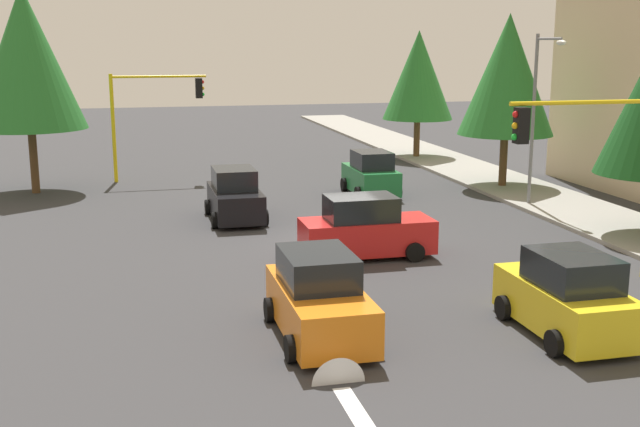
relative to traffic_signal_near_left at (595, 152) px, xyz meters
The scene contains 14 objects.
ground_plane 9.02m from the traffic_signal_near_left, 136.85° to the right, with size 120.00×120.00×0.00m, color #353538.
sidewalk_kerb 12.57m from the traffic_signal_near_left, 156.09° to the left, with size 80.00×4.00×0.15m, color gray.
lane_arrow_near 10.89m from the traffic_signal_near_left, 57.41° to the right, with size 2.40×1.10×1.10m.
traffic_signal_near_left is the anchor object (origin of this frame).
traffic_signal_far_right 22.94m from the traffic_signal_near_left, 150.65° to the right, with size 0.36×4.59×5.20m.
street_lamp_curbside 10.27m from the traffic_signal_near_left, 159.59° to the left, with size 2.15×0.28×7.00m.
tree_opposite_side 24.61m from the traffic_signal_near_left, 137.28° to the right, with size 4.96×4.96×9.09m.
tree_roadside_mid 14.74m from the traffic_signal_near_left, 162.64° to the left, with size 4.35×4.35×7.95m.
tree_roadside_far 24.34m from the traffic_signal_near_left, behind, with size 4.03×4.03×7.35m.
car_red 7.24m from the traffic_signal_near_left, 126.89° to the right, with size 2.01×4.14×1.98m.
car_orange 9.15m from the traffic_signal_near_left, 74.32° to the right, with size 4.15×2.09×1.98m.
car_green 14.36m from the traffic_signal_near_left, behind, with size 3.67×2.01×1.98m.
car_black 13.74m from the traffic_signal_near_left, 140.23° to the right, with size 3.93×2.07×1.98m.
car_yellow 5.34m from the traffic_signal_near_left, 37.85° to the right, with size 3.90×2.08×1.98m.
Camera 1 is at (25.10, -6.82, 6.65)m, focal length 44.25 mm.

